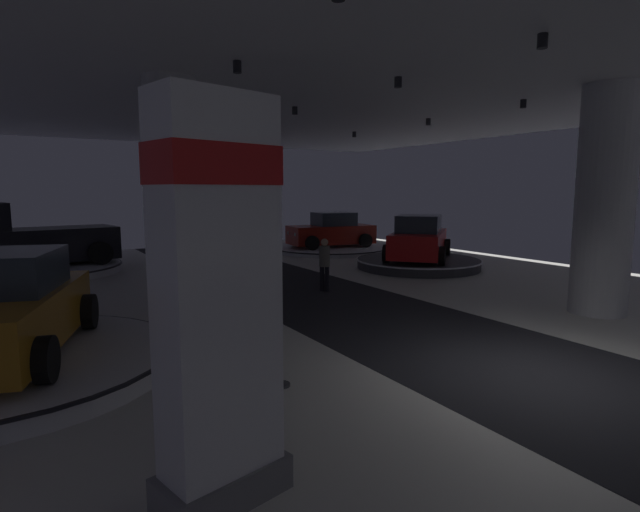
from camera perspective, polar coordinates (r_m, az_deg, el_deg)
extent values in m
cube|color=silver|center=(9.11, 24.05, -12.64)|extent=(24.00, 44.00, 0.05)
cube|color=#232328|center=(9.10, 24.06, -12.47)|extent=(4.40, 44.00, 0.01)
cube|color=silver|center=(8.95, 26.14, 23.24)|extent=(24.00, 44.00, 0.10)
cylinder|color=black|center=(10.04, -9.52, 20.71)|extent=(0.16, 0.16, 0.22)
cylinder|color=black|center=(13.59, -15.57, 17.04)|extent=(0.16, 0.16, 0.22)
cylinder|color=black|center=(17.52, -19.66, 14.68)|extent=(0.16, 0.16, 0.22)
cylinder|color=black|center=(9.04, 24.28, 21.66)|extent=(0.16, 0.16, 0.22)
cylinder|color=black|center=(11.34, 9.00, 19.18)|extent=(0.16, 0.16, 0.22)
cylinder|color=black|center=(14.97, -2.93, 16.40)|extent=(0.16, 0.16, 0.22)
cylinder|color=black|center=(18.40, -9.02, 14.66)|extent=(0.16, 0.16, 0.22)
cylinder|color=black|center=(14.85, 22.39, 15.93)|extent=(0.16, 0.16, 0.22)
cylinder|color=black|center=(17.65, 12.38, 14.89)|extent=(0.16, 0.16, 0.22)
cylinder|color=black|center=(21.10, 3.97, 13.81)|extent=(0.16, 0.16, 0.22)
cylinder|color=#ADADB2|center=(11.81, -16.53, 5.95)|extent=(1.18, 1.18, 5.50)
cylinder|color=silver|center=(13.83, 29.98, 5.44)|extent=(1.32, 1.32, 5.50)
cube|color=slate|center=(5.41, -11.11, -24.31)|extent=(1.38, 0.92, 0.35)
cube|color=white|center=(4.69, -11.72, -3.69)|extent=(1.20, 0.80, 3.54)
cube|color=red|center=(4.61, -12.10, 10.25)|extent=(1.23, 0.83, 0.36)
cylinder|color=silver|center=(20.75, -29.69, -1.37)|extent=(5.57, 5.56, 0.30)
cylinder|color=black|center=(20.73, -29.71, -1.04)|extent=(5.68, 5.68, 0.05)
cube|color=black|center=(20.64, -29.85, 1.10)|extent=(5.55, 2.86, 1.20)
cylinder|color=black|center=(19.93, -23.96, 0.30)|extent=(0.87, 0.40, 0.84)
cylinder|color=black|center=(22.20, -25.61, 0.89)|extent=(0.87, 0.40, 0.84)
cylinder|color=silver|center=(9.79, -32.39, -10.61)|extent=(5.27, 5.27, 0.33)
cylinder|color=black|center=(9.75, -32.45, -9.86)|extent=(5.38, 5.38, 0.05)
cube|color=#B77519|center=(9.59, -32.72, -6.19)|extent=(2.98, 4.55, 0.90)
cube|color=#2D3842|center=(9.59, -32.75, -1.63)|extent=(2.06, 2.28, 0.70)
cylinder|color=black|center=(8.04, -29.08, -10.41)|extent=(0.41, 0.71, 0.68)
cylinder|color=black|center=(10.72, -25.06, -5.82)|extent=(0.41, 0.71, 0.68)
cylinder|color=silver|center=(24.81, 1.27, 0.84)|extent=(5.60, 5.60, 0.22)
cylinder|color=black|center=(24.80, 1.27, 1.02)|extent=(5.71, 5.71, 0.05)
cube|color=maroon|center=(24.73, 1.27, 2.50)|extent=(4.40, 2.34, 0.90)
cube|color=#2D3842|center=(24.74, 1.59, 4.23)|extent=(2.09, 1.80, 0.70)
cylinder|color=black|center=(23.28, -0.89, 1.51)|extent=(0.70, 0.31, 0.68)
cylinder|color=black|center=(25.12, -2.65, 1.95)|extent=(0.70, 0.31, 0.68)
cylinder|color=black|center=(24.51, 5.28, 1.79)|extent=(0.70, 0.31, 0.68)
cylinder|color=black|center=(26.27, 3.18, 2.20)|extent=(0.70, 0.31, 0.68)
sphere|color=white|center=(23.47, -2.79, 2.49)|extent=(0.18, 0.18, 0.18)
sphere|color=white|center=(24.40, -3.61, 2.68)|extent=(0.18, 0.18, 0.18)
cylinder|color=#333338|center=(19.71, 11.24, -0.85)|extent=(4.74, 4.74, 0.37)
cylinder|color=white|center=(19.69, 11.26, -0.40)|extent=(4.84, 4.84, 0.05)
cube|color=red|center=(19.61, 11.30, 1.45)|extent=(4.35, 4.11, 0.90)
cube|color=#2D3842|center=(19.40, 11.31, 3.60)|extent=(2.46, 2.42, 0.70)
cylinder|color=black|center=(21.18, 9.06, 1.21)|extent=(0.66, 0.61, 0.68)
cylinder|color=black|center=(20.97, 14.46, 1.00)|extent=(0.66, 0.61, 0.68)
cylinder|color=black|center=(18.38, 7.66, 0.28)|extent=(0.66, 0.61, 0.68)
cylinder|color=black|center=(18.14, 13.88, 0.03)|extent=(0.66, 0.61, 0.68)
sphere|color=white|center=(21.69, 10.66, 2.34)|extent=(0.18, 0.18, 0.18)
sphere|color=white|center=(21.59, 13.26, 2.24)|extent=(0.18, 0.18, 0.18)
cylinder|color=black|center=(14.89, 0.81, -2.56)|extent=(0.14, 0.14, 0.80)
cylinder|color=black|center=(14.98, 0.23, -2.50)|extent=(0.14, 0.14, 0.80)
cylinder|color=#6B665B|center=(14.84, 0.53, -0.02)|extent=(0.32, 0.32, 0.62)
sphere|color=tan|center=(14.79, 0.53, 1.59)|extent=(0.22, 0.22, 0.22)
cylinder|color=#333338|center=(10.77, -7.25, -8.67)|extent=(0.28, 0.28, 0.04)
cylinder|color=#B2B2B7|center=(10.65, -7.29, -6.30)|extent=(0.07, 0.07, 0.96)
sphere|color=#B2B2B7|center=(10.54, -7.33, -3.76)|extent=(0.10, 0.10, 0.10)
cylinder|color=#333338|center=(7.97, -4.49, -14.57)|extent=(0.28, 0.28, 0.04)
cylinder|color=#B2B2B7|center=(7.81, -4.53, -11.44)|extent=(0.07, 0.07, 0.96)
sphere|color=#B2B2B7|center=(7.67, -4.57, -8.05)|extent=(0.10, 0.10, 0.10)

